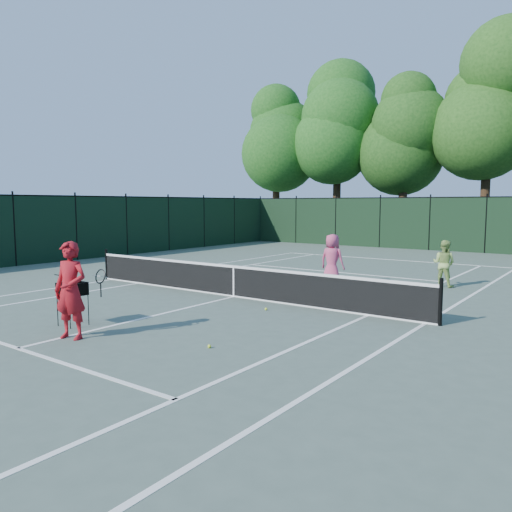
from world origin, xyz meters
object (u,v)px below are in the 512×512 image
Objects in this scene: loose_ball_midcourt at (266,309)px; ball_hopper at (72,289)px; player_green at (444,263)px; player_pink at (332,260)px; loose_ball_near_cart at (209,346)px; coach at (71,290)px.

ball_hopper is at bearing -123.91° from loose_ball_midcourt.
loose_ball_midcourt is at bearing 74.88° from player_green.
ball_hopper is (-2.05, -8.24, -0.04)m from player_pink.
loose_ball_near_cart is at bearing 87.90° from player_green.
ball_hopper is (-0.93, 0.65, -0.17)m from coach.
coach reaches higher than loose_ball_midcourt.
player_green is at bearing 81.16° from loose_ball_near_cart.
loose_ball_midcourt is (0.49, -4.47, -0.81)m from player_pink.
coach is 3.02m from loose_ball_near_cart.
ball_hopper is 14.07× the size of loose_ball_near_cart.
coach is 4.80m from loose_ball_midcourt.
coach reaches higher than loose_ball_near_cart.
player_pink is 24.79× the size of loose_ball_midcourt.
player_pink reaches higher than loose_ball_near_cart.
loose_ball_midcourt is at bearing 59.64° from ball_hopper.
player_green is 9.82m from loose_ball_near_cart.
ball_hopper is 4.61m from loose_ball_midcourt.
player_green is 1.57× the size of ball_hopper.
player_green is at bearing -147.72° from player_pink.
player_green is at bearing 52.00° from coach.
loose_ball_near_cart is (2.65, 1.10, -0.94)m from coach.
loose_ball_near_cart is at bearing 101.57° from player_pink.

